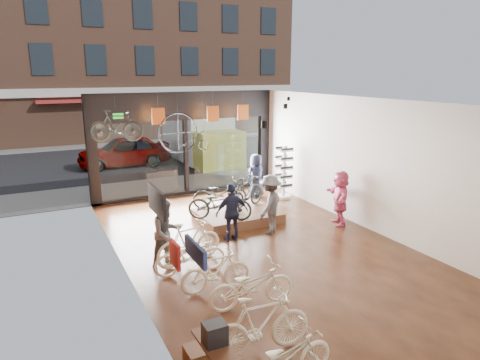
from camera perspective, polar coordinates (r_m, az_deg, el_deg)
ground_plane at (r=11.26m, az=3.41°, el=-9.43°), size 7.00×12.00×0.04m
ceiling at (r=10.34m, az=3.72°, el=10.47°), size 7.00×12.00×0.04m
wall_left at (r=9.43m, az=-15.31°, el=-2.24°), size 0.04×12.00×3.80m
wall_right at (r=12.73m, az=17.42°, el=1.81°), size 0.04×12.00×3.80m
storefront at (r=16.01m, az=-7.28°, el=4.78°), size 7.00×0.26×3.80m
exit_sign at (r=15.13m, az=-15.95°, el=8.21°), size 0.35×0.06×0.18m
street_road at (r=24.88m, az=-14.08°, el=3.36°), size 30.00×18.00×0.02m
sidewalk_near at (r=17.50m, az=-8.40°, el=-0.61°), size 30.00×2.40×0.12m
sidewalk_far at (r=28.74m, az=-15.86°, el=4.80°), size 30.00×2.00×0.12m
opposite_building at (r=30.96m, az=-17.71°, el=18.22°), size 26.00×5.00×14.00m
street_car at (r=21.65m, az=-15.18°, el=3.75°), size 4.38×1.76×1.49m
box_truck at (r=21.65m, az=-4.91°, el=5.77°), size 2.25×6.76×2.66m
floor_bike_0 at (r=6.79m, az=6.03°, el=-22.60°), size 1.65×0.62×0.86m
floor_bike_1 at (r=7.27m, az=2.75°, el=-18.74°), size 1.82×0.63×1.07m
floor_bike_2 at (r=8.57m, az=1.57°, el=-13.87°), size 1.79×0.79×0.91m
floor_bike_3 at (r=9.13m, az=-3.26°, el=-12.03°), size 1.54×0.55×0.91m
floor_bike_4 at (r=9.94m, az=-6.67°, el=-9.97°), size 1.69×0.69×0.87m
floor_bike_5 at (r=10.41m, az=-6.80°, el=-8.26°), size 1.82×0.84×1.05m
display_platform at (r=13.31m, az=-0.33°, el=-4.82°), size 2.40×1.80×0.30m
display_bike_left at (r=12.40m, az=-2.71°, el=-3.17°), size 1.92×1.53×0.98m
display_bike_mid at (r=13.37m, az=0.97°, el=-1.70°), size 1.77×1.28×1.05m
display_bike_right at (r=13.55m, az=-2.66°, el=-1.79°), size 1.83×0.99×0.91m
customer_1 at (r=10.23m, az=-9.73°, el=-6.98°), size 0.94×0.82×1.65m
customer_2 at (r=11.59m, az=-1.07°, el=-4.34°), size 0.96×0.44×1.60m
customer_3 at (r=12.14m, az=4.04°, el=-3.27°), size 1.26×1.17×1.71m
customer_4 at (r=15.67m, az=2.15°, el=0.59°), size 0.88×0.67×1.61m
customer_5 at (r=13.16m, az=13.19°, el=-2.33°), size 1.07×1.61×1.66m
sunglasses_rack at (r=15.54m, az=5.85°, el=0.98°), size 0.64×0.57×1.91m
wall_merch at (r=6.54m, az=-7.28°, el=-15.09°), size 0.40×2.40×2.60m
penny_farthing at (r=14.32m, az=-7.17°, el=6.11°), size 1.66×0.06×1.33m
hung_bike at (r=13.43m, az=-16.19°, el=6.96°), size 1.64×0.94×0.95m
jersey_left at (r=14.74m, az=-10.83°, el=8.35°), size 0.45×0.03×0.55m
jersey_mid at (r=15.40m, az=-3.63°, el=8.81°), size 0.45×0.03×0.55m
jersey_right at (r=15.90m, az=0.40°, el=9.01°), size 0.45×0.03×0.55m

